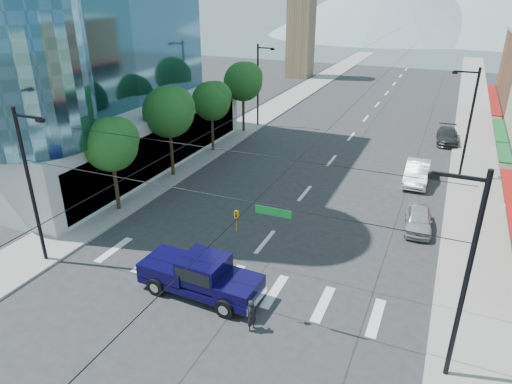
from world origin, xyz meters
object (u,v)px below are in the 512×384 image
pedestrian (252,316)px  parked_car_mid (417,173)px  parked_car_far (448,136)px  pickup_truck (200,274)px  parked_car_near (418,219)px

pedestrian → parked_car_mid: size_ratio=0.31×
parked_car_far → parked_car_mid: bearing=-102.3°
parked_car_far → pedestrian: bearing=-105.5°
parked_car_mid → parked_car_far: size_ratio=1.03×
parked_car_mid → pickup_truck: bearing=-114.3°
pickup_truck → pedestrian: 3.86m
pickup_truck → parked_car_far: size_ratio=1.31×
pickup_truck → parked_car_far: (10.45, 31.97, -0.41)m
pedestrian → parked_car_far: 34.15m
pedestrian → parked_car_far: bearing=0.3°
parked_car_mid → parked_car_far: 12.28m
parked_car_near → parked_car_far: 20.36m
pickup_truck → parked_car_far: 33.64m
parked_car_near → parked_car_mid: (-0.89, 8.19, 0.15)m
parked_car_near → parked_car_far: bearing=81.8°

